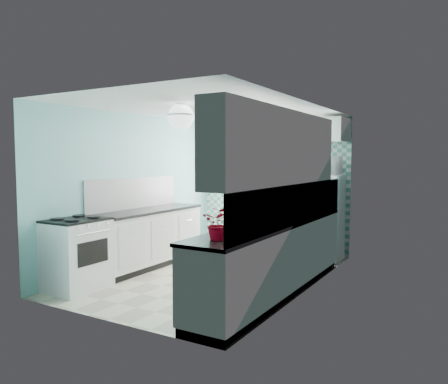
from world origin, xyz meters
The scene contains 26 objects.
floor centered at (0.00, 0.00, -0.01)m, with size 3.00×4.40×0.02m, color beige.
ceiling centered at (0.00, 0.00, 2.51)m, with size 3.00×4.40×0.02m, color white.
wall_back centered at (0.00, 2.21, 1.25)m, with size 3.00×0.02×2.50m, color #84CBC8.
wall_front centered at (0.00, -2.21, 1.25)m, with size 3.00×0.02×2.50m, color #84CBC8.
wall_left centered at (-1.51, 0.00, 1.25)m, with size 0.02×4.40×2.50m, color #84CBC8.
wall_right centered at (1.51, 0.00, 1.25)m, with size 0.02×4.40×2.50m, color #84CBC8.
accent_wall centered at (0.00, 2.19, 1.25)m, with size 3.00×0.01×2.50m, color #57A893.
window centered at (-0.35, 2.16, 1.55)m, with size 1.04×0.05×1.44m.
backsplash_right centered at (1.49, -0.40, 1.20)m, with size 0.02×3.60×0.51m, color white.
backsplash_left centered at (-1.49, -0.07, 1.20)m, with size 0.02×2.15×0.51m, color white.
upper_cabinets_right centered at (1.33, -0.60, 1.90)m, with size 0.33×3.20×0.90m, color white.
upper_cabinet_fridge centered at (1.30, 1.83, 2.25)m, with size 0.40×0.74×0.40m, color white.
ceiling_light centered at (0.00, -0.80, 2.32)m, with size 0.34×0.34×0.35m.
base_cabinets_right centered at (1.20, -0.40, 0.45)m, with size 0.60×3.60×0.90m, color white.
countertop_right centered at (1.19, -0.40, 0.92)m, with size 0.63×3.60×0.04m, color black.
base_cabinets_left centered at (-1.20, -0.07, 0.45)m, with size 0.60×2.15×0.90m, color white.
countertop_left centered at (-1.19, -0.07, 0.92)m, with size 0.63×2.15×0.04m, color black.
fridge centered at (1.11, 1.83, 0.74)m, with size 0.65×0.65×1.49m.
stove centered at (-1.20, -1.55, 0.49)m, with size 0.63×0.78×0.94m.
sink centered at (1.20, 0.51, 0.93)m, with size 0.46×0.39×0.53m.
rug centered at (0.30, -0.08, 0.01)m, with size 0.77×1.10×0.02m, color maroon.
dish_towel centered at (0.89, 0.72, 0.48)m, with size 0.02×0.24×0.37m, color teal.
fruit_bowl centered at (1.20, -1.43, 0.97)m, with size 0.25×0.25×0.06m, color white.
potted_plant centered at (1.20, -1.82, 1.11)m, with size 0.31×0.27×0.34m, color maroon.
soap_bottle centered at (1.25, 0.90, 1.04)m, with size 0.09×0.09×0.20m, color silver.
microwave centered at (1.11, 1.83, 1.65)m, with size 0.58×0.39×0.32m, color white.
Camera 1 is at (3.45, -5.55, 1.76)m, focal length 35.00 mm.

